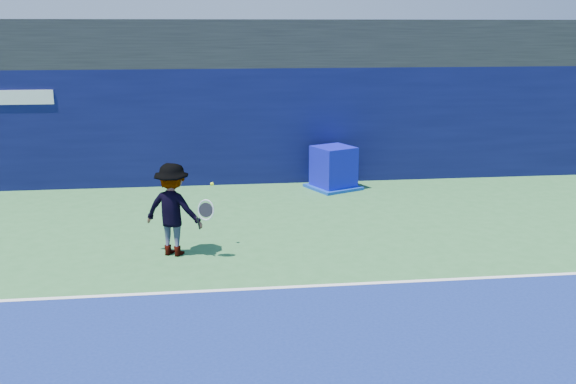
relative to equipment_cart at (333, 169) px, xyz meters
name	(u,v)px	position (x,y,z in m)	size (l,w,h in m)	color
baseline	(275,288)	(-2.14, -6.30, -0.49)	(24.00, 0.10, 0.01)	white
stadium_band	(243,43)	(-2.14, 2.20, 3.11)	(36.00, 3.00, 1.20)	black
back_wall_assembly	(246,125)	(-2.14, 1.20, 1.01)	(36.00, 1.03, 3.00)	#0B0D3D
equipment_cart	(333,169)	(0.00, 0.00, 0.00)	(1.50, 1.50, 1.08)	#0C0CAC
tennis_player	(173,210)	(-3.79, -4.49, 0.35)	(1.37, 1.02, 1.69)	white
tennis_ball	(212,184)	(-3.08, -4.16, 0.72)	(0.07, 0.07, 0.07)	#C6F61B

